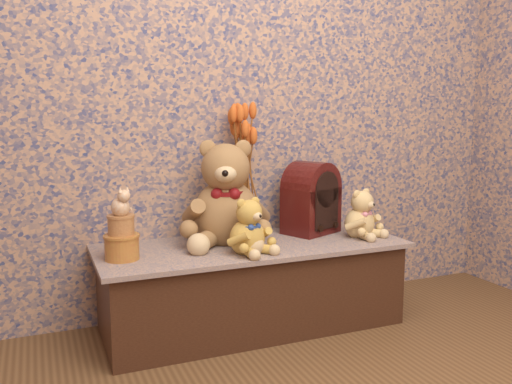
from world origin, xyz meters
The scene contains 10 objects.
display_shelf centered at (0.00, 1.24, 0.19)m, with size 1.36×0.54×0.38m, color navy.
teddy_large centered at (-0.09, 1.31, 0.63)m, with size 0.39×0.47×0.49m, color olive, non-canonical shape.
teddy_medium centered at (-0.08, 1.10, 0.51)m, with size 0.20×0.24×0.25m, color #BD8B35, non-canonical shape.
teddy_small centered at (0.52, 1.17, 0.50)m, with size 0.19×0.23×0.24m, color tan, non-canonical shape.
cathedral_radio centered at (0.35, 1.33, 0.56)m, with size 0.25×0.18×0.35m, color #3D0B0B, non-canonical shape.
ceramic_vase centered at (0.03, 1.39, 0.47)m, with size 0.11×0.11×0.18m, color tan.
dried_stalks centered at (0.03, 1.39, 0.77)m, with size 0.22×0.22×0.41m, color #D25B21, non-canonical shape.
biscuit_tin_lower centered at (-0.57, 1.20, 0.43)m, with size 0.14×0.14×0.10m, color gold.
biscuit_tin_upper centered at (-0.57, 1.20, 0.52)m, with size 0.10×0.10×0.08m, color tan.
cat_figurine centered at (-0.57, 1.20, 0.62)m, with size 0.09×0.10×0.12m, color silver, non-canonical shape.
Camera 1 is at (-0.88, -0.92, 0.96)m, focal length 37.68 mm.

